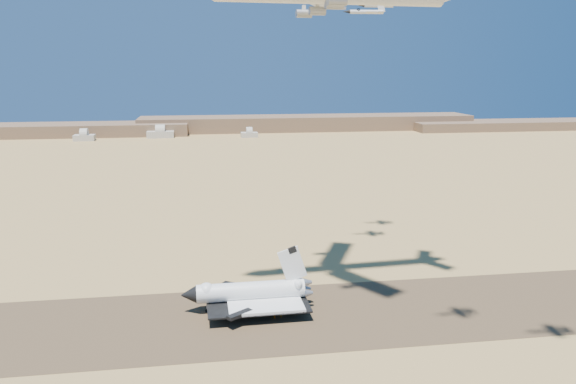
{
  "coord_description": "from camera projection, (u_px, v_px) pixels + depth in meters",
  "views": [
    {
      "loc": [
        -11.7,
        -164.31,
        77.7
      ],
      "look_at": [
        14.31,
        8.0,
        39.02
      ],
      "focal_mm": 35.0,
      "sensor_mm": 36.0,
      "label": 1
    }
  ],
  "objects": [
    {
      "name": "ground",
      "position": [
        247.0,
        319.0,
        177.15
      ],
      "size": [
        1200.0,
        1200.0,
        0.0
      ],
      "primitive_type": "plane",
      "color": "tan",
      "rests_on": "ground"
    },
    {
      "name": "crew_c",
      "position": [
        281.0,
        311.0,
        181.01
      ],
      "size": [
        1.14,
        1.23,
        1.91
      ],
      "primitive_type": "imported",
      "rotation": [
        0.0,
        0.0,
        2.24
      ],
      "color": "#CE710C",
      "rests_on": "runway"
    },
    {
      "name": "runway",
      "position": [
        247.0,
        319.0,
        177.14
      ],
      "size": [
        600.0,
        50.0,
        0.06
      ],
      "primitive_type": "cube",
      "color": "brown",
      "rests_on": "ground"
    },
    {
      "name": "chase_jet_e",
      "position": [
        378.0,
        5.0,
        232.83
      ],
      "size": [
        15.4,
        8.38,
        3.84
      ],
      "rotation": [
        0.0,
        0.0,
        -0.09
      ],
      "color": "silver"
    },
    {
      "name": "crew_a",
      "position": [
        281.0,
        315.0,
        178.16
      ],
      "size": [
        0.57,
        0.76,
        1.88
      ],
      "primitive_type": "imported",
      "rotation": [
        0.0,
        0.0,
        1.76
      ],
      "color": "#CE710C",
      "rests_on": "runway"
    },
    {
      "name": "crew_b",
      "position": [
        275.0,
        316.0,
        177.45
      ],
      "size": [
        0.93,
        1.04,
        1.85
      ],
      "primitive_type": "imported",
      "rotation": [
        0.0,
        0.0,
        2.16
      ],
      "color": "#CE710C",
      "rests_on": "runway"
    },
    {
      "name": "shuttle",
      "position": [
        250.0,
        293.0,
        183.16
      ],
      "size": [
        42.77,
        26.37,
        21.12
      ],
      "rotation": [
        0.0,
        0.0,
        0.01
      ],
      "color": "white",
      "rests_on": "runway"
    },
    {
      "name": "hangars",
      "position": [
        156.0,
        134.0,
        628.6
      ],
      "size": [
        200.5,
        29.5,
        30.0
      ],
      "color": "#B3AD9E",
      "rests_on": "ground"
    },
    {
      "name": "chase_jet_d",
      "position": [
        366.0,
        12.0,
        215.82
      ],
      "size": [
        16.56,
        8.91,
        4.12
      ],
      "rotation": [
        0.0,
        0.0,
        -0.06
      ],
      "color": "silver"
    },
    {
      "name": "ridgeline",
      "position": [
        266.0,
        126.0,
        694.02
      ],
      "size": [
        960.0,
        90.0,
        18.0
      ],
      "color": "brown",
      "rests_on": "ground"
    }
  ]
}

